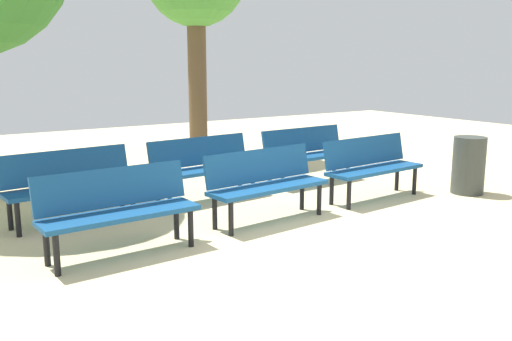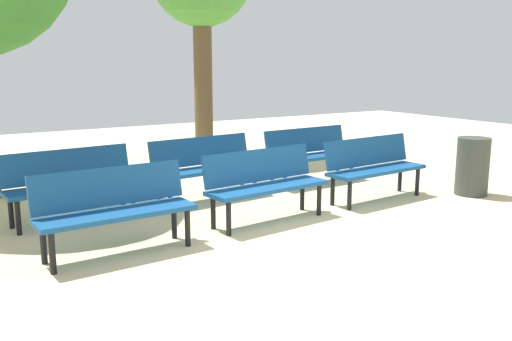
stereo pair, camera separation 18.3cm
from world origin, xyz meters
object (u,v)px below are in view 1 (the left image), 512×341
bench_r0_c0 (118,206)px  bench_r1_c2 (307,151)px  bench_r0_c1 (265,180)px  bench_r0_c2 (371,164)px  bench_r1_c0 (70,181)px  bench_r1_c1 (204,164)px  trash_bin (469,165)px

bench_r0_c0 → bench_r1_c2: same height
bench_r0_c1 → bench_r1_c2: size_ratio=1.01×
bench_r0_c1 → bench_r0_c2: (1.89, 0.10, 0.00)m
bench_r1_c0 → bench_r1_c2: (3.82, 0.19, 0.00)m
bench_r1_c2 → bench_r0_c1: bearing=-144.3°
bench_r0_c2 → bench_r1_c0: bearing=158.8°
bench_r0_c1 → bench_r1_c2: bearing=33.4°
bench_r0_c0 → bench_r1_c1: size_ratio=0.99×
bench_r0_c1 → bench_r1_c1: 1.39m
bench_r0_c0 → bench_r1_c0: bearing=90.5°
bench_r1_c1 → bench_r0_c2: bearing=-38.0°
bench_r0_c2 → bench_r1_c0: (-3.90, 1.17, 0.00)m
bench_r0_c0 → bench_r0_c1: (1.93, 0.18, 0.00)m
bench_r0_c0 → trash_bin: 5.26m
bench_r1_c0 → trash_bin: bearing=-23.3°
bench_r0_c2 → bench_r1_c2: size_ratio=1.00×
bench_r0_c0 → bench_r1_c1: 2.39m
bench_r1_c1 → bench_r1_c2: same height
bench_r0_c0 → bench_r1_c1: bearing=38.1°
bench_r0_c2 → bench_r0_c0: bearing=179.8°
bench_r0_c0 → bench_r1_c2: 4.09m
bench_r0_c2 → bench_r1_c2: 1.37m
bench_r0_c1 → bench_r1_c0: 2.38m
bench_r0_c0 → bench_r1_c2: (3.74, 1.64, 0.00)m
bench_r0_c0 → bench_r1_c1: (1.81, 1.56, 0.00)m
bench_r0_c1 → trash_bin: (3.32, -0.47, -0.08)m
bench_r0_c2 → trash_bin: bearing=-26.0°
trash_bin → bench_r1_c2: bearing=128.0°
bench_r0_c2 → trash_bin: 1.54m
bench_r1_c1 → bench_r1_c2: size_ratio=1.01×
bench_r1_c0 → bench_r1_c1: same height
bench_r0_c1 → trash_bin: 3.35m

